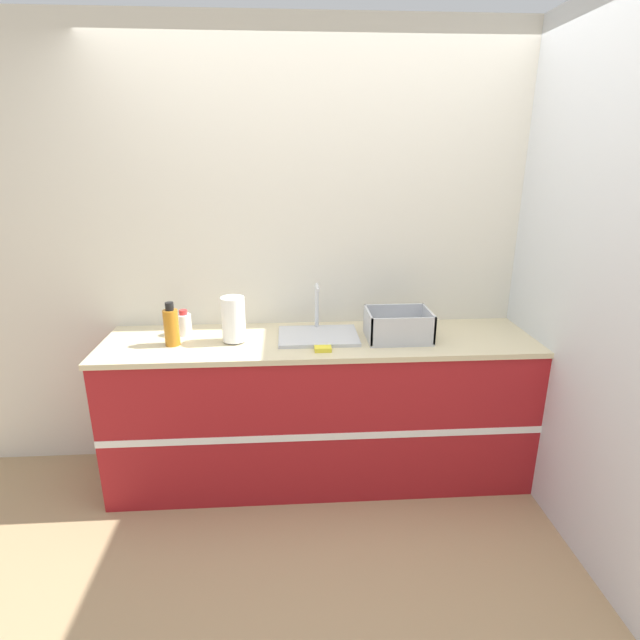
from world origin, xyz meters
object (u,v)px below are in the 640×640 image
(dish_rack, at_px, (398,328))
(bottle_amber, at_px, (171,326))
(sink, at_px, (318,334))
(bottle_white_spray, at_px, (184,324))
(paper_towel_roll, at_px, (233,319))

(dish_rack, height_order, bottle_amber, bottle_amber)
(sink, relative_size, dish_rack, 1.27)
(bottle_white_spray, bearing_deg, bottle_amber, -101.42)
(dish_rack, bearing_deg, bottle_white_spray, 172.94)
(sink, bearing_deg, dish_rack, -6.68)
(dish_rack, distance_m, bottle_white_spray, 1.23)
(sink, relative_size, bottle_amber, 1.86)
(sink, distance_m, dish_rack, 0.45)
(paper_towel_roll, height_order, dish_rack, paper_towel_roll)
(dish_rack, relative_size, bottle_amber, 1.46)
(paper_towel_roll, bearing_deg, dish_rack, -0.64)
(sink, distance_m, bottle_white_spray, 0.78)
(dish_rack, bearing_deg, sink, 173.32)
(paper_towel_roll, relative_size, dish_rack, 0.73)
(paper_towel_roll, height_order, bottle_amber, paper_towel_roll)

